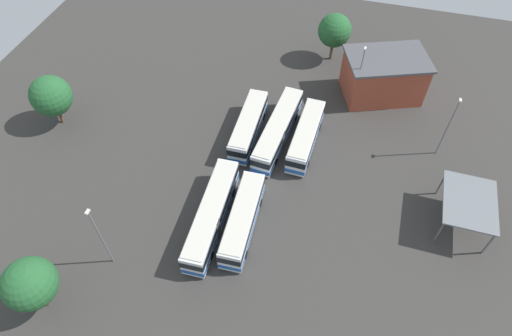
% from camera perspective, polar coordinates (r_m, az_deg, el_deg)
% --- Properties ---
extents(ground_plane, '(92.56, 92.56, 0.00)m').
position_cam_1_polar(ground_plane, '(54.20, 0.70, -1.72)').
color(ground_plane, '#383533').
extents(bus_row0_slot1, '(11.41, 3.00, 3.40)m').
position_cam_1_polar(bus_row0_slot1, '(48.83, -1.75, -6.69)').
color(bus_row0_slot1, silver).
rests_on(bus_row0_slot1, ground_plane).
extents(bus_row0_slot2, '(14.00, 3.03, 3.40)m').
position_cam_1_polar(bus_row0_slot2, '(49.40, -5.80, -6.07)').
color(bus_row0_slot2, silver).
rests_on(bus_row0_slot2, ground_plane).
extents(bus_row1_slot0, '(11.35, 2.98, 3.40)m').
position_cam_1_polar(bus_row1_slot0, '(57.15, 6.49, 4.18)').
color(bus_row1_slot0, silver).
rests_on(bus_row1_slot0, ground_plane).
extents(bus_row1_slot1, '(14.09, 3.73, 3.40)m').
position_cam_1_polar(bus_row1_slot1, '(57.62, 2.86, 4.99)').
color(bus_row1_slot1, silver).
rests_on(bus_row1_slot1, ground_plane).
extents(bus_row1_slot2, '(11.36, 2.78, 3.40)m').
position_cam_1_polar(bus_row1_slot2, '(58.07, -0.98, 5.50)').
color(bus_row1_slot2, silver).
rests_on(bus_row1_slot2, ground_plane).
extents(depot_building, '(10.97, 13.05, 6.35)m').
position_cam_1_polar(depot_building, '(66.08, 16.25, 11.40)').
color(depot_building, '#99422D').
rests_on(depot_building, ground_plane).
extents(maintenance_shelter, '(7.60, 5.80, 4.04)m').
position_cam_1_polar(maintenance_shelter, '(52.98, 26.05, -4.05)').
color(maintenance_shelter, slate).
rests_on(maintenance_shelter, ground_plane).
extents(lamp_post_far_corner, '(0.56, 0.28, 9.65)m').
position_cam_1_polar(lamp_post_far_corner, '(61.96, 13.27, 11.65)').
color(lamp_post_far_corner, slate).
rests_on(lamp_post_far_corner, ground_plane).
extents(lamp_post_mid_lot, '(0.56, 0.28, 9.54)m').
position_cam_1_polar(lamp_post_mid_lot, '(46.38, -19.61, -8.32)').
color(lamp_post_mid_lot, slate).
rests_on(lamp_post_mid_lot, ground_plane).
extents(lamp_post_near_entrance, '(0.56, 0.28, 9.18)m').
position_cam_1_polar(lamp_post_near_entrance, '(58.46, 23.75, 5.08)').
color(lamp_post_near_entrance, slate).
rests_on(lamp_post_near_entrance, ground_plane).
extents(tree_south_edge, '(5.05, 5.05, 7.63)m').
position_cam_1_polar(tree_south_edge, '(70.31, 10.19, 17.19)').
color(tree_south_edge, brown).
rests_on(tree_south_edge, ground_plane).
extents(tree_northeast, '(5.41, 5.41, 7.42)m').
position_cam_1_polar(tree_northeast, '(63.91, -25.12, 8.49)').
color(tree_northeast, brown).
rests_on(tree_northeast, ground_plane).
extents(tree_east_edge, '(5.11, 5.11, 7.24)m').
position_cam_1_polar(tree_east_edge, '(46.93, -27.34, -13.22)').
color(tree_east_edge, brown).
rests_on(tree_east_edge, ground_plane).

